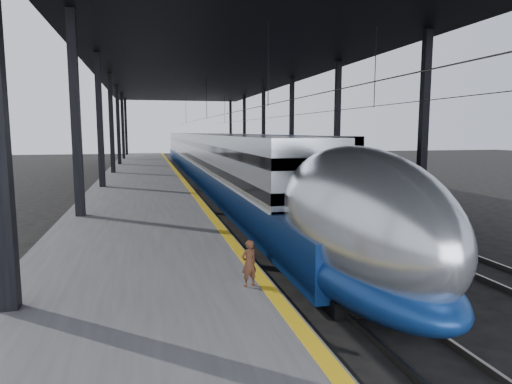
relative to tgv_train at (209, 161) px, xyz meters
name	(u,v)px	position (x,y,z in m)	size (l,w,h in m)	color
ground	(249,265)	(-2.00, -23.90, -1.94)	(160.00, 160.00, 0.00)	black
platform	(142,185)	(-5.50, -3.90, -1.44)	(6.00, 80.00, 1.00)	#4C4C4F
yellow_strip	(180,177)	(-2.70, -3.90, -0.93)	(0.30, 80.00, 0.01)	gold
rails	(248,187)	(2.50, -3.90, -1.86)	(6.52, 80.00, 0.16)	slate
canopy	(214,66)	(-0.10, -3.90, 7.18)	(18.00, 75.00, 9.47)	black
tgv_train	(209,161)	(0.00, 0.00, 0.00)	(2.89, 65.20, 4.15)	silver
second_train	(239,152)	(5.00, 12.16, 0.14)	(2.98, 56.05, 4.11)	navy
child	(249,263)	(-3.08, -28.74, -0.42)	(0.38, 0.25, 1.03)	#4D2A19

